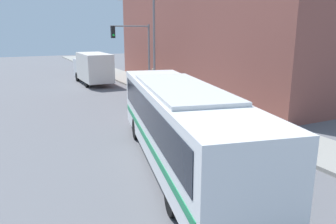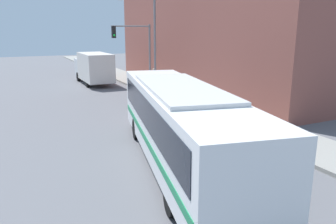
# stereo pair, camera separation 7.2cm
# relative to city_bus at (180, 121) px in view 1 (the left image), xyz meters

# --- Properties ---
(ground_plane) EXTENTS (120.00, 120.00, 0.00)m
(ground_plane) POSITION_rel_city_bus_xyz_m (-0.09, 0.90, -1.79)
(ground_plane) COLOR slate
(sidewalk) EXTENTS (3.11, 70.00, 0.16)m
(sidewalk) POSITION_rel_city_bus_xyz_m (5.96, 20.90, -1.71)
(sidewalk) COLOR gray
(sidewalk) RESTS_ON ground_plane
(building_facade) EXTENTS (6.00, 26.12, 9.74)m
(building_facade) POSITION_rel_city_bus_xyz_m (10.52, 14.96, 3.08)
(building_facade) COLOR brown
(building_facade) RESTS_ON ground_plane
(city_bus) EXTENTS (4.96, 11.93, 3.10)m
(city_bus) POSITION_rel_city_bus_xyz_m (0.00, 0.00, 0.00)
(city_bus) COLOR white
(city_bus) RESTS_ON ground_plane
(delivery_truck) EXTENTS (2.32, 7.10, 2.96)m
(delivery_truck) POSITION_rel_city_bus_xyz_m (1.89, 21.00, -0.18)
(delivery_truck) COLOR silver
(delivery_truck) RESTS_ON ground_plane
(fire_hydrant) EXTENTS (0.27, 0.37, 0.80)m
(fire_hydrant) POSITION_rel_city_bus_xyz_m (5.01, 3.18, -1.23)
(fire_hydrant) COLOR red
(fire_hydrant) RESTS_ON sidewalk
(traffic_light_pole) EXTENTS (3.28, 0.35, 5.33)m
(traffic_light_pole) POSITION_rel_city_bus_xyz_m (4.04, 14.88, 2.02)
(traffic_light_pole) COLOR slate
(traffic_light_pole) RESTS_ON sidewalk
(parking_meter) EXTENTS (0.14, 0.14, 1.36)m
(parking_meter) POSITION_rel_city_bus_xyz_m (5.01, 8.04, -0.72)
(parking_meter) COLOR slate
(parking_meter) RESTS_ON sidewalk
(street_lamp) EXTENTS (3.14, 0.28, 7.28)m
(street_lamp) POSITION_rel_city_bus_xyz_m (4.82, 14.05, 2.75)
(street_lamp) COLOR slate
(street_lamp) RESTS_ON sidewalk
(pedestrian_near_corner) EXTENTS (0.34, 0.34, 1.67)m
(pedestrian_near_corner) POSITION_rel_city_bus_xyz_m (5.86, 15.75, -0.78)
(pedestrian_near_corner) COLOR #23283D
(pedestrian_near_corner) RESTS_ON sidewalk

